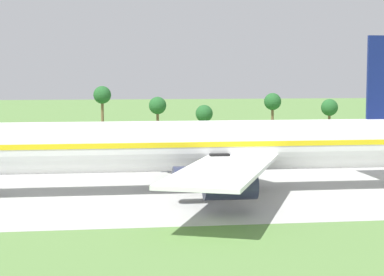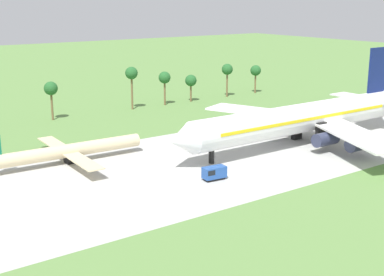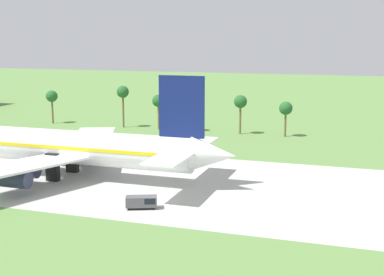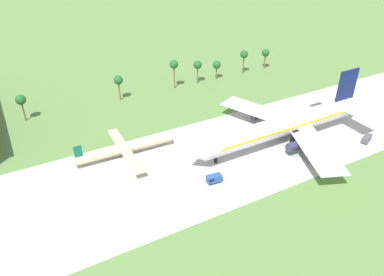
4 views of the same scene
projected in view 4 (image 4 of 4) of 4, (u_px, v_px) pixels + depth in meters
The scene contains 7 objects.
ground_plane at pixel (173, 171), 108.61m from camera, with size 600.00×600.00×0.00m, color #5B8442.
taxiway_strip at pixel (173, 171), 108.60m from camera, with size 320.00×44.00×0.02m.
jet_airliner at pixel (286, 125), 120.06m from camera, with size 71.26×55.69×19.92m.
regional_aircraft at pixel (124, 149), 114.19m from camera, with size 30.46×27.44×7.52m.
baggage_tug at pixel (367, 138), 122.20m from camera, with size 5.25×3.68×2.00m.
fuel_truck at pixel (214, 179), 103.51m from camera, with size 4.38×2.43×2.41m.
palm_tree_row at pixel (184, 68), 157.03m from camera, with size 111.39×3.60×12.39m.
Camera 4 is at (-37.24, -79.52, 64.90)m, focal length 35.00 mm.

